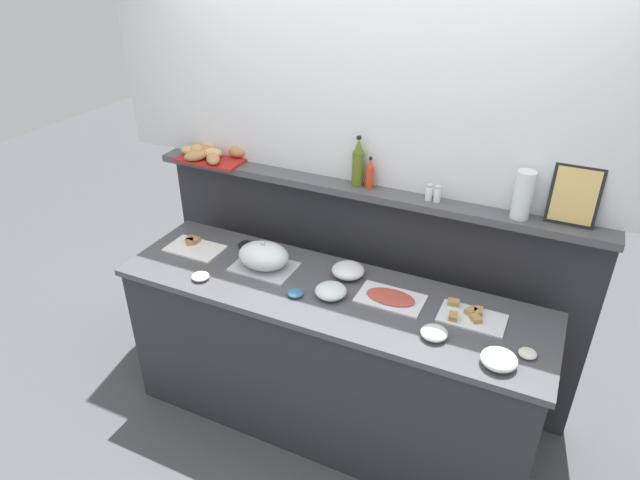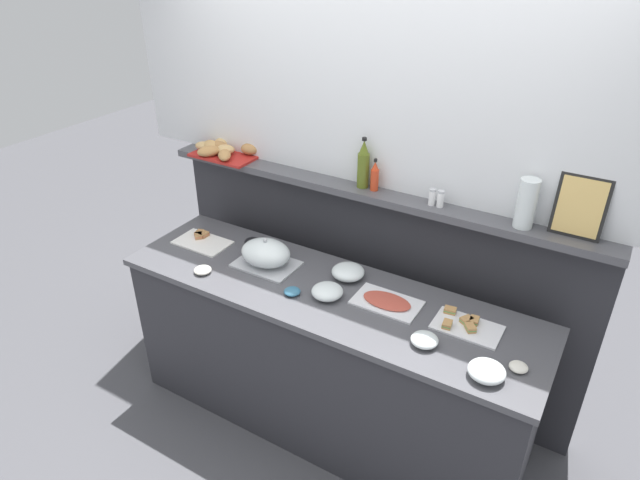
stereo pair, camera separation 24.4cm
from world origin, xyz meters
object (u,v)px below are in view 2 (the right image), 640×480
framed_picture (580,207)px  water_carafe (527,203)px  sandwich_platter_rear (202,241)px  glass_bowl_extra (424,340)px  condiment_bowl_cream (292,291)px  pepper_shaker (441,199)px  glass_bowl_large (348,272)px  bread_basket (222,149)px  cold_cuts_platter (387,302)px  serving_cloche (266,254)px  glass_bowl_medium (327,292)px  hot_sauce_bottle (375,177)px  olive_oil_bottle (363,165)px  condiment_bowl_teal (252,241)px  salt_shaker (432,197)px  sandwich_platter_front (465,325)px  condiment_bowl_dark (203,270)px  glass_bowl_small (487,372)px  condiment_bowl_red (518,367)px

framed_picture → water_carafe: bearing=-170.1°
sandwich_platter_rear → glass_bowl_extra: size_ratio=2.57×
condiment_bowl_cream → pepper_shaker: size_ratio=0.98×
glass_bowl_large → bread_basket: size_ratio=0.43×
sandwich_platter_rear → glass_bowl_large: size_ratio=1.82×
cold_cuts_platter → bread_basket: bread_basket is taller
serving_cloche → glass_bowl_medium: serving_cloche is taller
glass_bowl_large → hot_sauce_bottle: 0.52m
glass_bowl_extra → olive_oil_bottle: size_ratio=0.45×
condiment_bowl_teal → salt_shaker: (0.98, 0.23, 0.43)m
serving_cloche → salt_shaker: bearing=26.1°
olive_oil_bottle → glass_bowl_medium: bearing=-82.4°
sandwich_platter_rear → glass_bowl_large: bearing=6.9°
cold_cuts_platter → water_carafe: (0.50, 0.36, 0.52)m
sandwich_platter_front → cold_cuts_platter: (-0.39, -0.02, -0.00)m
cold_cuts_platter → hot_sauce_bottle: size_ratio=1.89×
glass_bowl_large → pepper_shaker: (0.37, 0.25, 0.42)m
condiment_bowl_dark → hot_sauce_bottle: (0.70, 0.63, 0.47)m
glass_bowl_extra → condiment_bowl_cream: 0.72m
glass_bowl_extra → condiment_bowl_teal: bearing=164.8°
cold_cuts_platter → condiment_bowl_teal: size_ratio=3.50×
bread_basket → framed_picture: 2.02m
water_carafe → glass_bowl_small: bearing=-83.4°
condiment_bowl_teal → olive_oil_bottle: olive_oil_bottle is taller
condiment_bowl_red → water_carafe: 0.74m
sandwich_platter_front → glass_bowl_extra: 0.24m
olive_oil_bottle → salt_shaker: size_ratio=3.17×
sandwich_platter_rear → cold_cuts_platter: sandwich_platter_rear is taller
sandwich_platter_rear → condiment_bowl_dark: size_ratio=3.39×
glass_bowl_medium → olive_oil_bottle: bearing=97.6°
condiment_bowl_red → hot_sauce_bottle: 1.18m
glass_bowl_extra → condiment_bowl_cream: bearing=178.3°
sandwich_platter_rear → condiment_bowl_cream: (0.75, -0.17, 0.01)m
glass_bowl_small → glass_bowl_extra: 0.30m
condiment_bowl_teal → water_carafe: 1.53m
glass_bowl_large → condiment_bowl_cream: 0.33m
condiment_bowl_teal → olive_oil_bottle: bearing=23.2°
condiment_bowl_teal → salt_shaker: 1.10m
glass_bowl_extra → framed_picture: (0.45, 0.59, 0.53)m
sandwich_platter_rear → bread_basket: (-0.10, 0.36, 0.44)m
condiment_bowl_cream → sandwich_platter_rear: bearing=167.3°
sandwich_platter_rear → salt_shaker: size_ratio=3.69×
serving_cloche → hot_sauce_bottle: bearing=41.4°
glass_bowl_extra → sandwich_platter_front: bearing=61.0°
glass_bowl_medium → framed_picture: 1.24m
salt_shaker → bread_basket: salt_shaker is taller
water_carafe → bread_basket: bearing=-179.9°
condiment_bowl_red → glass_bowl_large: bearing=165.3°
glass_bowl_small → pepper_shaker: bearing=127.6°
sandwich_platter_front → glass_bowl_large: (-0.67, 0.09, 0.02)m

